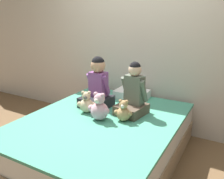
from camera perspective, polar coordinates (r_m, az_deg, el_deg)
name	(u,v)px	position (r m, az deg, el deg)	size (l,w,h in m)	color
ground_plane	(102,157)	(2.93, -2.46, -16.03)	(14.00, 14.00, 0.00)	brown
wall_behind_bed	(141,42)	(3.44, 7.07, 11.20)	(8.00, 0.06, 2.50)	beige
bed	(102,139)	(2.80, -2.52, -11.79)	(1.65, 2.03, 0.50)	#997F60
child_on_left	(97,86)	(2.98, -3.54, 0.83)	(0.37, 0.37, 0.64)	black
child_on_right	(133,94)	(2.77, 5.12, -1.07)	(0.35, 0.38, 0.62)	brown
teddy_bear_held_by_left_child	(86,103)	(2.84, -6.16, -3.34)	(0.21, 0.17, 0.27)	#D1B78E
teddy_bear_held_by_right_child	(123,112)	(2.61, 2.75, -5.40)	(0.20, 0.15, 0.25)	tan
teddy_bear_between_children	(99,108)	(2.63, -3.07, -4.53)	(0.27, 0.20, 0.32)	#DBA3B2
pillow_at_headboard	(132,94)	(3.34, 4.81, -1.10)	(0.45, 0.33, 0.11)	white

